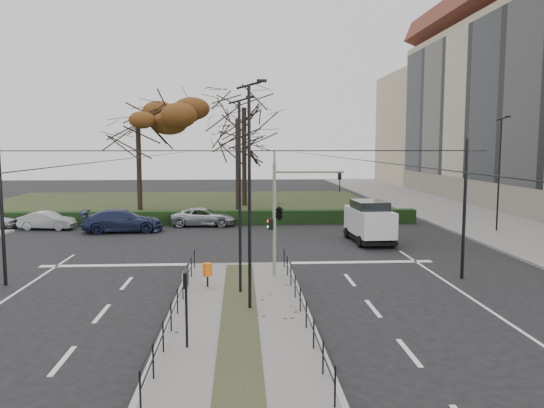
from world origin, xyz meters
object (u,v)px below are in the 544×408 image
(info_panel, at_px, (186,287))
(bare_tree_near, at_px, (238,126))
(streetlamp_median_near, at_px, (250,194))
(streetlamp_median_far, at_px, (240,194))
(traffic_light, at_px, (281,211))
(bare_tree_center, at_px, (244,115))
(streetlamp_sidewalk, at_px, (499,173))
(white_van, at_px, (369,221))
(parked_car_second, at_px, (47,221))
(parked_car_fourth, at_px, (204,217))
(litter_bin, at_px, (207,270))
(parked_car_third, at_px, (123,221))
(rust_tree, at_px, (138,119))

(info_panel, bearing_deg, bare_tree_near, 87.29)
(streetlamp_median_near, distance_m, streetlamp_median_far, 2.07)
(traffic_light, relative_size, bare_tree_center, 0.40)
(streetlamp_sidewalk, bearing_deg, traffic_light, -143.35)
(streetlamp_median_far, relative_size, bare_tree_center, 0.61)
(streetlamp_median_far, relative_size, white_van, 1.55)
(info_panel, xyz_separation_m, white_van, (9.12, 16.34, -0.55))
(parked_car_second, xyz_separation_m, parked_car_fourth, (10.58, 1.09, 0.03))
(litter_bin, bearing_deg, traffic_light, 28.83)
(streetlamp_sidewalk, bearing_deg, bare_tree_center, 135.38)
(info_panel, bearing_deg, white_van, 60.84)
(streetlamp_sidewalk, xyz_separation_m, bare_tree_center, (-16.51, 16.29, 4.62))
(parked_car_third, distance_m, bare_tree_center, 18.48)
(litter_bin, xyz_separation_m, streetlamp_median_far, (1.32, -0.87, 3.09))
(traffic_light, xyz_separation_m, rust_tree, (-10.56, 24.60, 5.08))
(parked_car_third, bearing_deg, bare_tree_near, -50.67)
(traffic_light, bearing_deg, rust_tree, 113.23)
(streetlamp_median_far, relative_size, parked_car_third, 1.42)
(streetlamp_median_near, bearing_deg, bare_tree_near, 91.12)
(bare_tree_center, bearing_deg, parked_car_second, -135.76)
(parked_car_second, xyz_separation_m, bare_tree_near, (13.04, 5.98, 6.66))
(white_van, xyz_separation_m, bare_tree_near, (-7.77, 12.03, 5.98))
(litter_bin, height_order, streetlamp_median_near, streetlamp_median_near)
(streetlamp_median_near, bearing_deg, rust_tree, 107.42)
(parked_car_second, distance_m, bare_tree_center, 20.56)
(rust_tree, bearing_deg, info_panel, -77.35)
(bare_tree_near, bearing_deg, litter_bin, -93.01)
(streetlamp_median_far, height_order, bare_tree_center, bare_tree_center)
(streetlamp_median_far, xyz_separation_m, parked_car_third, (-7.82, 15.52, -3.14))
(litter_bin, xyz_separation_m, parked_car_second, (-11.88, 16.03, -0.20))
(parked_car_second, distance_m, white_van, 21.69)
(streetlamp_sidewalk, bearing_deg, white_van, -162.17)
(traffic_light, relative_size, parked_car_third, 0.93)
(parked_car_third, bearing_deg, parked_car_second, 71.10)
(streetlamp_median_near, relative_size, parked_car_second, 2.09)
(streetlamp_median_near, bearing_deg, streetlamp_sidewalk, 43.77)
(streetlamp_median_far, distance_m, rust_tree, 28.85)
(parked_car_second, xyz_separation_m, white_van, (20.81, -6.05, 0.68))
(traffic_light, relative_size, white_van, 1.01)
(streetlamp_sidewalk, bearing_deg, rust_tree, 152.62)
(parked_car_second, height_order, parked_car_fourth, parked_car_fourth)
(traffic_light, bearing_deg, parked_car_third, 126.35)
(litter_bin, height_order, bare_tree_near, bare_tree_near)
(litter_bin, bearing_deg, streetlamp_median_far, -33.38)
(streetlamp_median_far, relative_size, parked_car_second, 2.00)
(traffic_light, xyz_separation_m, parked_car_third, (-9.55, 12.97, -2.20))
(traffic_light, height_order, litter_bin, traffic_light)
(parked_car_fourth, height_order, rust_tree, rust_tree)
(streetlamp_median_near, relative_size, streetlamp_sidewalk, 1.03)
(bare_tree_center, height_order, bare_tree_near, bare_tree_center)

